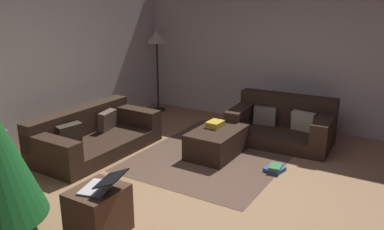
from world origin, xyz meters
TOP-DOWN VIEW (x-y plane):
  - ground_plane at (0.00, 0.00)m, footprint 6.40×6.40m
  - rear_partition at (0.00, 3.14)m, footprint 6.40×0.12m
  - corner_partition at (3.14, 0.00)m, footprint 0.12×6.40m
  - couch_left at (0.37, 2.25)m, footprint 1.91×0.98m
  - couch_right at (2.26, -0.03)m, footprint 1.03×1.60m
  - ottoman at (1.22, 0.60)m, footprint 0.98×0.61m
  - gift_box at (1.31, 0.69)m, footprint 0.26×0.20m
  - tv_remote at (1.35, 0.75)m, footprint 0.07×0.16m
  - side_table at (-1.17, 0.63)m, footprint 0.52×0.44m
  - laptop at (-1.15, 0.57)m, footprint 0.43×0.47m
  - book_stack at (1.09, -0.34)m, footprint 0.28×0.26m
  - corner_lamp at (2.65, 2.71)m, footprint 0.36×0.36m
  - area_rug at (1.22, 0.60)m, footprint 2.60×2.00m

SIDE VIEW (x-z plane):
  - ground_plane at x=0.00m, z-range 0.00..0.00m
  - area_rug at x=1.22m, z-range 0.00..0.01m
  - book_stack at x=1.09m, z-range 0.00..0.09m
  - ottoman at x=1.22m, z-range 0.00..0.38m
  - couch_left at x=0.37m, z-range -0.07..0.55m
  - side_table at x=-1.17m, z-range 0.00..0.49m
  - couch_right at x=2.26m, z-range -0.09..0.63m
  - tv_remote at x=1.35m, z-range 0.38..0.40m
  - gift_box at x=1.31m, z-range 0.38..0.47m
  - laptop at x=-1.15m, z-range 0.45..0.63m
  - rear_partition at x=0.00m, z-range 0.00..2.60m
  - corner_partition at x=3.14m, z-range 0.00..2.60m
  - corner_lamp at x=2.65m, z-range 0.56..2.16m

